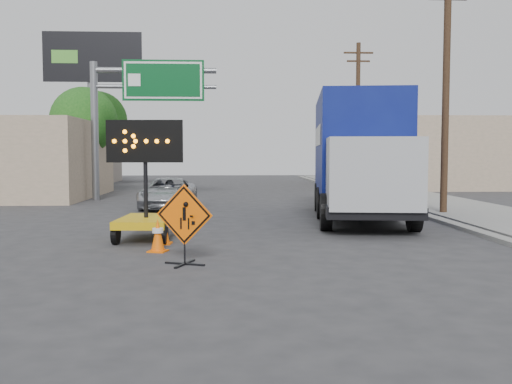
{
  "coord_description": "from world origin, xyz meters",
  "views": [
    {
      "loc": [
        -0.02,
        -10.6,
        2.32
      ],
      "look_at": [
        0.65,
        2.38,
        1.43
      ],
      "focal_mm": 40.0,
      "sensor_mm": 36.0,
      "label": 1
    }
  ],
  "objects": [
    {
      "name": "ground",
      "position": [
        0.0,
        0.0,
        0.0
      ],
      "size": [
        100.0,
        100.0,
        0.0
      ],
      "primitive_type": "plane",
      "color": "#2D2D30",
      "rests_on": "ground"
    },
    {
      "name": "utility_pole_far",
      "position": [
        8.0,
        24.0,
        4.68
      ],
      "size": [
        1.8,
        0.26,
        9.0
      ],
      "color": "#3F2C1B",
      "rests_on": "ground"
    },
    {
      "name": "cone_a",
      "position": [
        -1.64,
        2.82,
        0.4
      ],
      "size": [
        0.5,
        0.5,
        0.8
      ],
      "rotation": [
        0.0,
        0.0,
        -0.27
      ],
      "color": "#FF6205",
      "rests_on": "ground"
    },
    {
      "name": "cone_b",
      "position": [
        -1.64,
        3.97,
        0.41
      ],
      "size": [
        0.45,
        0.45,
        0.81
      ],
      "rotation": [
        0.0,
        0.0,
        -0.11
      ],
      "color": "#FF6205",
      "rests_on": "ground"
    },
    {
      "name": "storefront_left_far",
      "position": [
        -15.0,
        34.0,
        2.2
      ],
      "size": [
        12.0,
        10.0,
        4.4
      ],
      "primitive_type": "cube",
      "color": "gray",
      "rests_on": "ground"
    },
    {
      "name": "billboard",
      "position": [
        -8.35,
        25.87,
        7.35
      ],
      "size": [
        6.1,
        0.54,
        9.85
      ],
      "color": "slate",
      "rests_on": "ground"
    },
    {
      "name": "tree_left_far",
      "position": [
        -9.0,
        30.0,
        4.6
      ],
      "size": [
        4.1,
        4.1,
        6.66
      ],
      "color": "#3F2C1B",
      "rests_on": "ground"
    },
    {
      "name": "highway_gantry",
      "position": [
        -4.43,
        17.96,
        5.07
      ],
      "size": [
        6.18,
        0.38,
        6.9
      ],
      "color": "slate",
      "rests_on": "ground"
    },
    {
      "name": "tree_left_near",
      "position": [
        -8.0,
        22.0,
        4.16
      ],
      "size": [
        3.71,
        3.71,
        6.03
      ],
      "color": "#3F2C1B",
      "rests_on": "ground"
    },
    {
      "name": "arrow_board",
      "position": [
        -2.17,
        4.68,
        0.71
      ],
      "size": [
        2.02,
        2.33,
        3.2
      ],
      "rotation": [
        0.0,
        0.0,
        -0.07
      ],
      "color": "#CDA00B",
      "rests_on": "ground"
    },
    {
      "name": "sidewalk_right",
      "position": [
        9.5,
        15.0,
        0.07
      ],
      "size": [
        4.0,
        60.0,
        0.15
      ],
      "primitive_type": "cube",
      "color": "gray",
      "rests_on": "ground"
    },
    {
      "name": "cone_c",
      "position": [
        -1.95,
        6.6,
        0.32
      ],
      "size": [
        0.37,
        0.37,
        0.64
      ],
      "rotation": [
        0.0,
        0.0,
        0.16
      ],
      "color": "#FF6205",
      "rests_on": "ground"
    },
    {
      "name": "utility_pole_near",
      "position": [
        8.0,
        10.0,
        4.68
      ],
      "size": [
        1.8,
        0.26,
        9.0
      ],
      "color": "#3F2C1B",
      "rests_on": "ground"
    },
    {
      "name": "construction_sign",
      "position": [
        -0.9,
        1.19,
        0.89
      ],
      "size": [
        1.19,
        0.86,
        1.68
      ],
      "rotation": [
        0.0,
        0.0,
        -0.38
      ],
      "color": "black",
      "rests_on": "ground"
    },
    {
      "name": "pickup_truck",
      "position": [
        -2.48,
        13.66,
        0.64
      ],
      "size": [
        2.22,
        4.66,
        1.28
      ],
      "primitive_type": "imported",
      "rotation": [
        0.0,
        0.0,
        -0.02
      ],
      "color": "#B5B8BD",
      "rests_on": "ground"
    },
    {
      "name": "building_right_far",
      "position": [
        13.0,
        30.0,
        2.3
      ],
      "size": [
        10.0,
        14.0,
        4.6
      ],
      "primitive_type": "cube",
      "color": "tan",
      "rests_on": "ground"
    },
    {
      "name": "box_truck",
      "position": [
        4.61,
        9.17,
        1.97
      ],
      "size": [
        3.83,
        9.43,
        4.35
      ],
      "rotation": [
        0.0,
        0.0,
        -0.13
      ],
      "color": "black",
      "rests_on": "ground"
    },
    {
      "name": "curb_right",
      "position": [
        7.2,
        15.0,
        0.06
      ],
      "size": [
        0.4,
        60.0,
        0.12
      ],
      "primitive_type": "cube",
      "color": "gray",
      "rests_on": "ground"
    }
  ]
}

